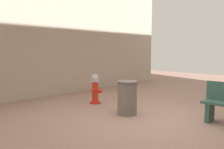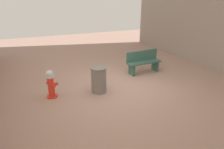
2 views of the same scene
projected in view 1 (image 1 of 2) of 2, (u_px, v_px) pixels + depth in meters
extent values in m
plane|color=#9E7A6B|center=(159.00, 122.00, 5.45)|extent=(23.40, 23.40, 0.00)
cylinder|color=red|center=(95.00, 102.00, 7.36)|extent=(0.35, 0.35, 0.05)
cylinder|color=red|center=(95.00, 92.00, 7.32)|extent=(0.21, 0.21, 0.64)
cylinder|color=silver|center=(95.00, 81.00, 7.29)|extent=(0.26, 0.26, 0.06)
sphere|color=silver|center=(95.00, 78.00, 7.28)|extent=(0.24, 0.24, 0.24)
cylinder|color=red|center=(97.00, 89.00, 7.45)|extent=(0.14, 0.16, 0.09)
cylinder|color=red|center=(93.00, 90.00, 7.17)|extent=(0.14, 0.16, 0.09)
cylinder|color=red|center=(100.00, 91.00, 7.27)|extent=(0.18, 0.17, 0.12)
cube|color=#33594C|center=(210.00, 112.00, 5.46)|extent=(0.12, 0.40, 0.45)
cylinder|color=slate|center=(127.00, 98.00, 6.06)|extent=(0.52, 0.52, 0.84)
cylinder|color=#5B5551|center=(127.00, 82.00, 6.01)|extent=(0.54, 0.54, 0.04)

